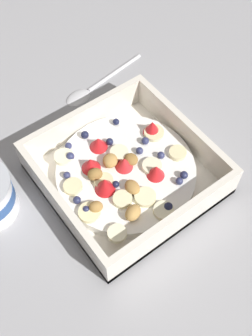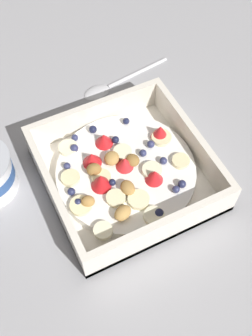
% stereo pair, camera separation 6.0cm
% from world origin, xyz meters
% --- Properties ---
extents(ground_plane, '(2.40, 2.40, 0.00)m').
position_xyz_m(ground_plane, '(0.00, 0.00, 0.00)').
color(ground_plane, '#9E9EA3').
extents(fruit_bowl, '(0.23, 0.23, 0.06)m').
position_xyz_m(fruit_bowl, '(0.01, 0.01, 0.02)').
color(fruit_bowl, white).
rests_on(fruit_bowl, ground).
extents(spoon, '(0.04, 0.17, 0.01)m').
position_xyz_m(spoon, '(0.20, -0.05, 0.00)').
color(spoon, silver).
rests_on(spoon, ground).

